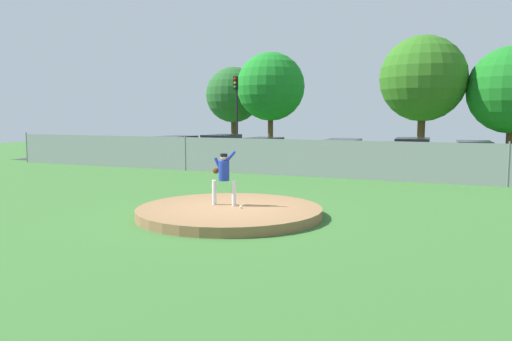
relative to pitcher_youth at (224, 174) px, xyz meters
name	(u,v)px	position (x,y,z in m)	size (l,w,h in m)	color
ground_plane	(297,189)	(0.30, 5.77, -1.22)	(80.00, 80.00, 0.00)	#386B2D
asphalt_strip	(348,169)	(0.30, 14.27, -1.21)	(44.00, 7.00, 0.01)	#2B2B2D
pitchers_mound	(229,212)	(0.30, -0.23, -1.08)	(5.37, 5.37, 0.27)	olive
pitcher_youth	(224,174)	(0.00, 0.00, 0.00)	(0.79, 0.32, 1.64)	silver
baseball	(241,207)	(0.67, -0.24, -0.91)	(0.07, 0.07, 0.07)	white
chainlink_fence	(326,159)	(0.30, 9.77, -0.33)	(38.54, 0.07, 1.88)	gray
parked_car_charcoal	(222,149)	(-7.71, 14.52, -0.39)	(1.87, 4.37, 1.75)	#232328
parked_car_red	(412,156)	(3.69, 14.23, -0.38)	(2.12, 4.58, 1.75)	#A81919
parked_car_slate	(264,152)	(-4.77, 14.25, -0.44)	(2.03, 4.25, 1.63)	slate
parked_car_navy	(176,149)	(-10.85, 14.19, -0.44)	(2.24, 4.78, 1.62)	#161E4C
parked_car_champagne	(474,158)	(6.65, 14.48, -0.43)	(2.07, 4.55, 1.64)	tan
parked_car_white	(343,154)	(0.01, 14.16, -0.43)	(2.10, 4.81, 1.63)	silver
traffic_light_near	(236,103)	(-8.47, 18.17, 2.54)	(0.28, 0.46, 5.57)	black
tree_broad_right	(234,95)	(-11.95, 24.73, 3.39)	(4.57, 4.57, 6.92)	#4C331E
tree_broad_left	(271,87)	(-7.77, 22.64, 3.87)	(5.16, 5.16, 7.68)	#4C331E
tree_slender_far	(423,79)	(3.17, 23.39, 4.20)	(5.84, 5.84, 8.35)	#4C331E
tree_bushy_near	(512,90)	(8.71, 23.96, 3.35)	(5.70, 5.70, 7.43)	#4C331E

